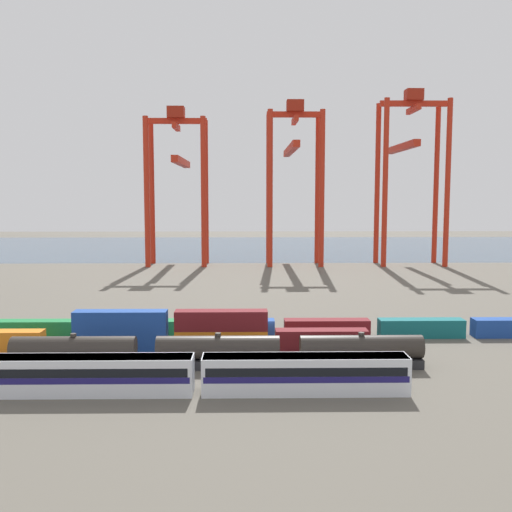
{
  "coord_description": "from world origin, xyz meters",
  "views": [
    {
      "loc": [
        -3.23,
        -80.76,
        20.07
      ],
      "look_at": [
        -1.37,
        33.22,
        8.3
      ],
      "focal_mm": 40.81,
      "sensor_mm": 36.0,
      "label": 1
    }
  ],
  "objects_px": {
    "passenger_train": "(198,373)",
    "shipping_container_9": "(327,328)",
    "gantry_crane_east": "(410,162)",
    "freight_tank_row": "(218,352)",
    "gantry_crane_central": "(294,166)",
    "gantry_crane_west": "(178,172)"
  },
  "relations": [
    {
      "from": "passenger_train",
      "to": "gantry_crane_central",
      "type": "relative_size",
      "value": 0.91
    },
    {
      "from": "freight_tank_row",
      "to": "shipping_container_9",
      "type": "bearing_deg",
      "value": 44.6
    },
    {
      "from": "passenger_train",
      "to": "gantry_crane_central",
      "type": "bearing_deg",
      "value": 80.65
    },
    {
      "from": "passenger_train",
      "to": "gantry_crane_east",
      "type": "distance_m",
      "value": 128.14
    },
    {
      "from": "shipping_container_9",
      "to": "gantry_crane_west",
      "type": "relative_size",
      "value": 0.27
    },
    {
      "from": "gantry_crane_west",
      "to": "gantry_crane_central",
      "type": "relative_size",
      "value": 0.96
    },
    {
      "from": "gantry_crane_central",
      "to": "gantry_crane_east",
      "type": "xyz_separation_m",
      "value": [
        33.94,
        -1.47,
        1.14
      ]
    },
    {
      "from": "freight_tank_row",
      "to": "gantry_crane_east",
      "type": "relative_size",
      "value": 0.95
    },
    {
      "from": "shipping_container_9",
      "to": "gantry_crane_central",
      "type": "distance_m",
      "value": 95.5
    },
    {
      "from": "freight_tank_row",
      "to": "gantry_crane_east",
      "type": "xyz_separation_m",
      "value": [
        51.22,
        104.5,
        28.07
      ]
    },
    {
      "from": "freight_tank_row",
      "to": "gantry_crane_central",
      "type": "height_order",
      "value": "gantry_crane_central"
    },
    {
      "from": "freight_tank_row",
      "to": "passenger_train",
      "type": "bearing_deg",
      "value": -100.47
    },
    {
      "from": "gantry_crane_central",
      "to": "gantry_crane_east",
      "type": "relative_size",
      "value": 0.94
    },
    {
      "from": "passenger_train",
      "to": "gantry_crane_central",
      "type": "height_order",
      "value": "gantry_crane_central"
    },
    {
      "from": "freight_tank_row",
      "to": "shipping_container_9",
      "type": "relative_size",
      "value": 3.96
    },
    {
      "from": "gantry_crane_west",
      "to": "freight_tank_row",
      "type": "bearing_deg",
      "value": -80.99
    },
    {
      "from": "passenger_train",
      "to": "shipping_container_9",
      "type": "xyz_separation_m",
      "value": [
        16.4,
        23.42,
        -0.84
      ]
    },
    {
      "from": "gantry_crane_east",
      "to": "shipping_container_9",
      "type": "bearing_deg",
      "value": -112.06
    },
    {
      "from": "gantry_crane_east",
      "to": "passenger_train",
      "type": "bearing_deg",
      "value": -115.0
    },
    {
      "from": "shipping_container_9",
      "to": "freight_tank_row",
      "type": "bearing_deg",
      "value": -135.4
    },
    {
      "from": "shipping_container_9",
      "to": "gantry_crane_east",
      "type": "distance_m",
      "value": 101.2
    },
    {
      "from": "passenger_train",
      "to": "gantry_crane_west",
      "type": "relative_size",
      "value": 0.95
    }
  ]
}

